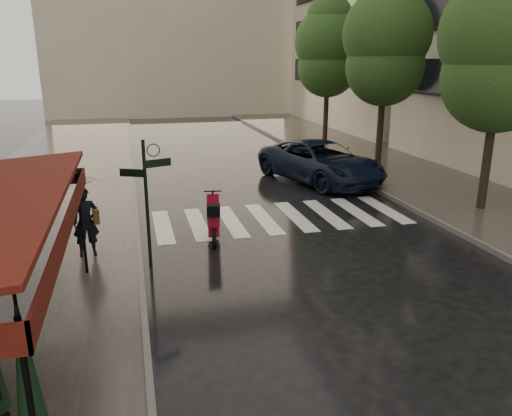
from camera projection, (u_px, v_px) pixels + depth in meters
name	position (u px, v px, depth m)	size (l,w,h in m)	color
ground	(222.00, 321.00, 9.59)	(120.00, 120.00, 0.00)	black
sidewalk_near	(54.00, 185.00, 19.65)	(6.00, 60.00, 0.12)	#38332D
sidewalk_far	(392.00, 166.00, 23.14)	(5.50, 60.00, 0.12)	#38332D
curb_near	(133.00, 181.00, 20.37)	(0.12, 60.00, 0.16)	#595651
curb_far	(336.00, 169.00, 22.47)	(0.12, 60.00, 0.16)	#595651
crosswalk	(280.00, 217.00, 15.86)	(7.85, 3.20, 0.01)	silver
signpost	(147.00, 194.00, 11.57)	(1.17, 0.29, 3.10)	black
tree_near	(503.00, 42.00, 14.98)	(3.80, 3.80, 7.99)	black
tree_mid	(386.00, 41.00, 21.37)	(3.80, 3.80, 8.34)	black
tree_far	(328.00, 48.00, 27.96)	(3.80, 3.80, 8.16)	black
pedestrian_with_umbrella	(83.00, 191.00, 12.04)	(1.19, 1.21, 2.50)	black
scooter	(213.00, 220.00, 13.74)	(0.64, 1.88, 1.24)	black
parked_car	(321.00, 162.00, 20.31)	(2.73, 5.91, 1.64)	black
parasol_front	(27.00, 379.00, 5.55)	(0.43, 0.43, 2.41)	black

